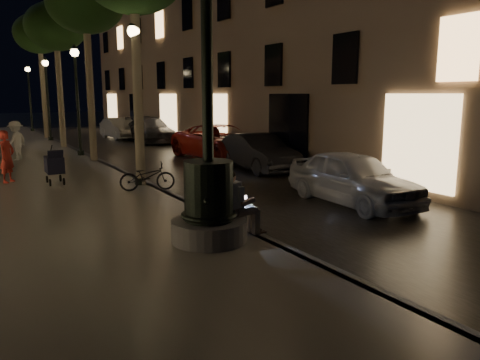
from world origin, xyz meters
TOP-DOWN VIEW (x-y plane):
  - ground at (0.00, 15.00)m, footprint 120.00×120.00m
  - cobble_lane at (3.00, 15.00)m, footprint 6.00×45.00m
  - curb_strip at (0.00, 15.00)m, footprint 0.25×45.00m
  - building_right at (10.00, 18.00)m, footprint 8.00×36.00m
  - fountain_lamppost at (-1.00, 2.00)m, footprint 1.40×1.40m
  - seated_man_laptop at (-0.39, 2.00)m, footprint 0.92×0.31m
  - tree_second at (-0.20, 14.00)m, footprint 3.00×3.00m
  - tree_third at (-0.30, 20.00)m, footprint 3.00×3.00m
  - tree_far at (-0.22, 26.00)m, footprint 3.00×3.00m
  - lamp_curb_a at (-0.30, 8.00)m, footprint 0.36×0.36m
  - lamp_curb_b at (-0.30, 16.00)m, footprint 0.36×0.36m
  - lamp_curb_c at (-0.30, 24.00)m, footprint 0.36×0.36m
  - lamp_curb_d at (-0.30, 32.00)m, footprint 0.36×0.36m
  - stroller at (-2.47, 9.37)m, footprint 0.50×1.15m
  - car_front at (4.00, 3.45)m, footprint 1.91×4.26m
  - car_second at (4.85, 9.42)m, footprint 1.75×4.34m
  - car_third at (5.20, 13.00)m, footprint 2.98×5.71m
  - car_rear at (5.08, 21.82)m, footprint 2.42×5.28m
  - car_fifth at (4.07, 24.73)m, footprint 1.63×4.21m
  - pedestrian_red at (-3.67, 10.40)m, footprint 0.67×0.70m
  - pedestrian_white at (-2.90, 15.73)m, footprint 1.15×1.17m
  - bicycle at (-0.40, 7.01)m, footprint 1.62×0.97m

SIDE VIEW (x-z plane):
  - ground at x=0.00m, z-range 0.00..0.00m
  - cobble_lane at x=3.00m, z-range 0.00..0.02m
  - curb_strip at x=0.00m, z-range 0.00..0.20m
  - bicycle at x=-0.40m, z-range 0.20..1.01m
  - car_fifth at x=4.07m, z-range 0.00..1.37m
  - car_second at x=4.85m, z-range 0.00..1.40m
  - car_front at x=4.00m, z-range 0.00..1.42m
  - car_rear at x=5.08m, z-range 0.00..1.50m
  - car_third at x=5.20m, z-range 0.00..1.54m
  - stroller at x=-2.47m, z-range 0.20..1.37m
  - seated_man_laptop at x=-0.39m, z-range 0.24..1.53m
  - pedestrian_red at x=-3.67m, z-range 0.20..1.81m
  - pedestrian_white at x=-2.90m, z-range 0.20..1.81m
  - fountain_lamppost at x=-1.00m, z-range -1.39..3.81m
  - lamp_curb_a at x=-0.30m, z-range 0.83..5.64m
  - lamp_curb_b at x=-0.30m, z-range 0.83..5.64m
  - lamp_curb_c at x=-0.30m, z-range 0.83..5.64m
  - lamp_curb_d at x=-0.30m, z-range 0.83..5.64m
  - tree_third at x=-0.30m, z-range 2.54..9.74m
  - tree_second at x=-0.20m, z-range 2.63..10.03m
  - tree_far at x=-0.22m, z-range 2.68..10.18m
  - building_right at x=10.00m, z-range 0.00..15.00m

